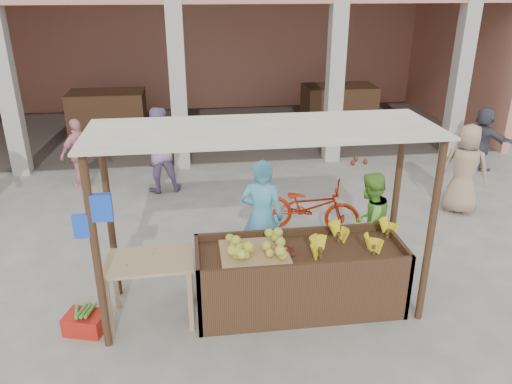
{
  "coord_description": "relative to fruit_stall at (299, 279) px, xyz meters",
  "views": [
    {
      "loc": [
        -0.77,
        -5.32,
        3.89
      ],
      "look_at": [
        0.11,
        1.2,
        1.13
      ],
      "focal_mm": 35.0,
      "sensor_mm": 36.0,
      "label": 1
    }
  ],
  "objects": [
    {
      "name": "ground",
      "position": [
        -0.5,
        0.0,
        -0.4
      ],
      "size": [
        60.0,
        60.0,
        0.0
      ],
      "primitive_type": "plane",
      "color": "slate",
      "rests_on": "ground"
    },
    {
      "name": "market_building",
      "position": [
        -0.45,
        8.93,
        2.3
      ],
      "size": [
        14.4,
        6.4,
        4.2
      ],
      "color": "tan",
      "rests_on": "ground"
    },
    {
      "name": "fruit_stall",
      "position": [
        0.0,
        0.0,
        0.0
      ],
      "size": [
        2.6,
        0.95,
        0.8
      ],
      "primitive_type": "cube",
      "color": "#492F1D",
      "rests_on": "ground"
    },
    {
      "name": "stall_awning",
      "position": [
        -0.51,
        0.06,
        1.58
      ],
      "size": [
        4.09,
        1.35,
        2.39
      ],
      "color": "#492F1D",
      "rests_on": "ground"
    },
    {
      "name": "banana_heap",
      "position": [
        0.69,
        0.05,
        0.5
      ],
      "size": [
        1.15,
        0.63,
        0.21
      ],
      "primitive_type": null,
      "color": "yellow",
      "rests_on": "fruit_stall"
    },
    {
      "name": "melon_tray",
      "position": [
        -0.58,
        -0.02,
        0.5
      ],
      "size": [
        0.83,
        0.72,
        0.22
      ],
      "color": "tan",
      "rests_on": "fruit_stall"
    },
    {
      "name": "berry_heap",
      "position": [
        -0.24,
        -0.0,
        0.47
      ],
      "size": [
        0.42,
        0.34,
        0.13
      ],
      "primitive_type": "ellipsoid",
      "color": "maroon",
      "rests_on": "fruit_stall"
    },
    {
      "name": "side_table",
      "position": [
        -1.85,
        -0.01,
        0.31
      ],
      "size": [
        1.07,
        0.73,
        0.85
      ],
      "rotation": [
        0.0,
        0.0,
        0.03
      ],
      "color": "tan",
      "rests_on": "ground"
    },
    {
      "name": "papaya_pile",
      "position": [
        -1.85,
        -0.01,
        0.54
      ],
      "size": [
        0.69,
        0.39,
        0.2
      ],
      "primitive_type": null,
      "color": "#529831",
      "rests_on": "side_table"
    },
    {
      "name": "red_crate",
      "position": [
        -2.65,
        -0.16,
        -0.28
      ],
      "size": [
        0.54,
        0.45,
        0.24
      ],
      "primitive_type": "cube",
      "rotation": [
        0.0,
        0.0,
        -0.3
      ],
      "color": "#B51E13",
      "rests_on": "ground"
    },
    {
      "name": "plantain_bundle",
      "position": [
        -2.65,
        -0.16,
        -0.13
      ],
      "size": [
        0.35,
        0.25,
        0.07
      ],
      "primitive_type": null,
      "color": "#4F8C32",
      "rests_on": "red_crate"
    },
    {
      "name": "produce_sacks",
      "position": [
        2.55,
        5.25,
        -0.13
      ],
      "size": [
        0.71,
        0.67,
        0.54
      ],
      "color": "maroon",
      "rests_on": "ground"
    },
    {
      "name": "vendor_blue",
      "position": [
        -0.34,
        0.95,
        0.51
      ],
      "size": [
        0.81,
        0.7,
        1.81
      ],
      "primitive_type": "imported",
      "rotation": [
        0.0,
        0.0,
        2.79
      ],
      "color": "#57B9E4",
      "rests_on": "ground"
    },
    {
      "name": "vendor_green",
      "position": [
        1.15,
        0.75,
        0.4
      ],
      "size": [
        0.88,
        0.79,
        1.59
      ],
      "primitive_type": "imported",
      "rotation": [
        0.0,
        0.0,
        3.71
      ],
      "color": "#74C040",
      "rests_on": "ground"
    },
    {
      "name": "motorcycle",
      "position": [
        0.61,
        2.08,
        0.07
      ],
      "size": [
        1.27,
        1.9,
        0.94
      ],
      "primitive_type": "imported",
      "rotation": [
        0.0,
        0.0,
        1.18
      ],
      "color": "#A82209",
      "rests_on": "ground"
    },
    {
      "name": "shopper_b",
      "position": [
        -3.53,
        4.69,
        0.36
      ],
      "size": [
        0.99,
        0.94,
        1.52
      ],
      "primitive_type": "imported",
      "rotation": [
        0.0,
        0.0,
        3.85
      ],
      "color": "pink",
      "rests_on": "ground"
    },
    {
      "name": "shopper_c",
      "position": [
        3.55,
        2.48,
        0.51
      ],
      "size": [
        1.05,
        0.96,
        1.82
      ],
      "primitive_type": "imported",
      "rotation": [
        0.0,
        0.0,
        2.56
      ],
      "color": "tan",
      "rests_on": "ground"
    },
    {
      "name": "shopper_d",
      "position": [
        5.14,
        4.59,
        0.35
      ],
      "size": [
        1.03,
        1.49,
        1.49
      ],
      "primitive_type": "imported",
      "rotation": [
        0.0,
        0.0,
        1.94
      ],
      "color": "#484955",
      "rests_on": "ground"
    },
    {
      "name": "shopper_f",
      "position": [
        -1.93,
        4.24,
        0.54
      ],
      "size": [
        0.97,
        0.64,
        1.87
      ],
      "primitive_type": "imported",
      "rotation": [
        0.0,
        0.0,
        3.27
      ],
      "color": "gray",
      "rests_on": "ground"
    }
  ]
}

